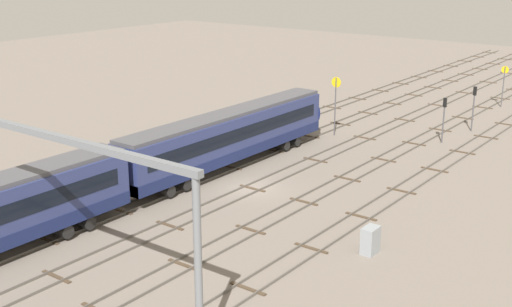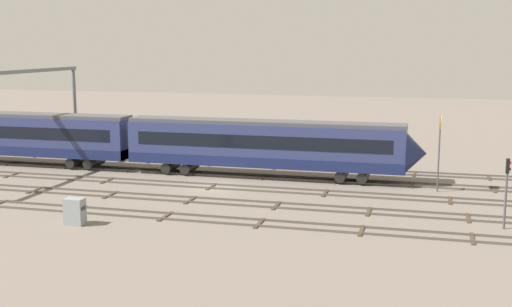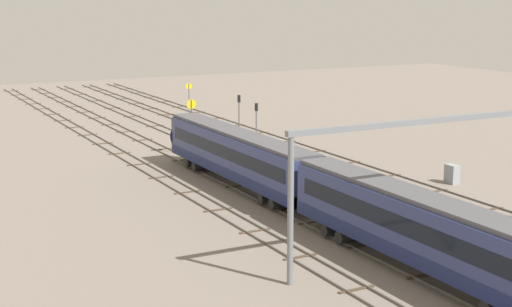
# 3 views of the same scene
# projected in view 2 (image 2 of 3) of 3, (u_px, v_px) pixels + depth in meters

# --- Properties ---
(ground_plane) EXTENTS (191.79, 191.79, 0.00)m
(ground_plane) POSITION_uv_depth(u_px,v_px,m) (212.00, 187.00, 52.56)
(ground_plane) COLOR slate
(track_near_foreground) EXTENTS (175.79, 2.40, 0.16)m
(track_near_foreground) POSITION_uv_depth(u_px,v_px,m) (165.00, 216.00, 43.41)
(track_near_foreground) COLOR #59544C
(track_near_foreground) RESTS_ON ground
(track_second_near) EXTENTS (175.79, 2.40, 0.16)m
(track_second_near) POSITION_uv_depth(u_px,v_px,m) (191.00, 200.00, 47.98)
(track_second_near) COLOR #59544C
(track_second_near) RESTS_ON ground
(track_middle) EXTENTS (175.79, 2.40, 0.16)m
(track_middle) POSITION_uv_depth(u_px,v_px,m) (212.00, 186.00, 52.55)
(track_middle) COLOR #59544C
(track_middle) RESTS_ON ground
(track_with_train) EXTENTS (175.79, 2.40, 0.16)m
(track_with_train) POSITION_uv_depth(u_px,v_px,m) (229.00, 175.00, 57.12)
(track_with_train) COLOR #59544C
(track_with_train) RESTS_ON ground
(track_far_background) EXTENTS (175.79, 2.40, 0.16)m
(track_far_background) POSITION_uv_depth(u_px,v_px,m) (244.00, 165.00, 61.69)
(track_far_background) COLOR #59544C
(track_far_background) RESTS_ON ground
(overhead_gantry) EXTENTS (0.40, 24.96, 9.11)m
(overhead_gantry) POSITION_uv_depth(u_px,v_px,m) (1.00, 94.00, 56.66)
(overhead_gantry) COLOR slate
(overhead_gantry) RESTS_ON ground
(speed_sign_mid_trackside) EXTENTS (0.14, 1.04, 5.97)m
(speed_sign_mid_trackside) POSITION_uv_depth(u_px,v_px,m) (440.00, 142.00, 50.27)
(speed_sign_mid_trackside) COLOR #4C4C51
(speed_sign_mid_trackside) RESTS_ON ground
(signal_light_trackside_departure) EXTENTS (0.31, 0.32, 4.46)m
(signal_light_trackside_departure) POSITION_uv_depth(u_px,v_px,m) (507.00, 183.00, 40.13)
(signal_light_trackside_departure) COLOR #4C4C51
(signal_light_trackside_departure) RESTS_ON ground
(relay_cabinet) EXTENTS (1.26, 0.80, 1.71)m
(relay_cabinet) POSITION_uv_depth(u_px,v_px,m) (75.00, 212.00, 41.46)
(relay_cabinet) COLOR gray
(relay_cabinet) RESTS_ON ground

